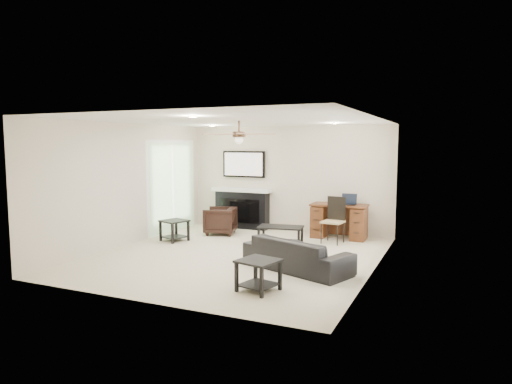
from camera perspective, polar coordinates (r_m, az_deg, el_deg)
room_shell at (r=8.33m, az=-1.04°, el=3.33°), size 5.50×5.54×2.52m
sofa at (r=7.62m, az=5.15°, el=-7.71°), size 1.99×1.33×0.54m
armchair at (r=10.57m, az=-4.50°, el=-3.60°), size 0.84×0.83×0.63m
coffee_table at (r=9.40m, az=3.09°, el=-5.50°), size 0.97×0.64×0.40m
end_table_near at (r=6.55m, az=0.30°, el=-10.37°), size 0.63×0.63×0.45m
end_table_left at (r=9.98m, az=-10.16°, el=-4.76°), size 0.63×0.63×0.45m
fireplace_unit at (r=11.21m, az=-1.79°, el=0.28°), size 1.52×0.34×1.91m
desk at (r=10.23m, az=10.33°, el=-3.61°), size 1.22×0.56×0.76m
desk_chair at (r=9.69m, az=9.57°, el=-3.51°), size 0.48×0.49×0.97m
laptop at (r=10.10m, az=11.46°, el=-0.93°), size 0.33×0.24×0.23m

